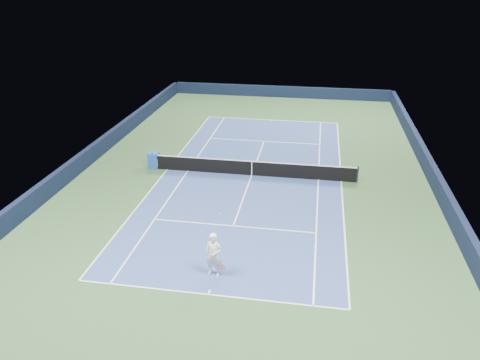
# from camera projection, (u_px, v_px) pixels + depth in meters

# --- Properties ---
(ground) EXTENTS (40.00, 40.00, 0.00)m
(ground) POSITION_uv_depth(u_px,v_px,m) (252.00, 175.00, 29.15)
(ground) COLOR #2B4C29
(ground) RESTS_ON ground
(wall_far) EXTENTS (22.00, 0.35, 1.10)m
(wall_far) POSITION_uv_depth(u_px,v_px,m) (280.00, 92.00, 46.73)
(wall_far) COLOR black
(wall_far) RESTS_ON ground
(wall_right) EXTENTS (0.35, 40.00, 1.10)m
(wall_right) POSITION_uv_depth(u_px,v_px,m) (435.00, 179.00, 27.27)
(wall_right) COLOR #111833
(wall_right) RESTS_ON ground
(wall_left) EXTENTS (0.35, 40.00, 1.10)m
(wall_left) POSITION_uv_depth(u_px,v_px,m) (88.00, 157.00, 30.57)
(wall_left) COLOR black
(wall_left) RESTS_ON ground
(court_surface) EXTENTS (10.97, 23.77, 0.01)m
(court_surface) POSITION_uv_depth(u_px,v_px,m) (252.00, 175.00, 29.15)
(court_surface) COLOR navy
(court_surface) RESTS_ON ground
(baseline_far) EXTENTS (10.97, 0.08, 0.00)m
(baseline_far) POSITION_uv_depth(u_px,v_px,m) (272.00, 120.00, 39.82)
(baseline_far) COLOR white
(baseline_far) RESTS_ON ground
(baseline_near) EXTENTS (10.97, 0.08, 0.00)m
(baseline_near) POSITION_uv_depth(u_px,v_px,m) (208.00, 294.00, 18.47)
(baseline_near) COLOR white
(baseline_near) RESTS_ON ground
(sideline_doubles_right) EXTENTS (0.08, 23.77, 0.00)m
(sideline_doubles_right) POSITION_uv_depth(u_px,v_px,m) (341.00, 181.00, 28.31)
(sideline_doubles_right) COLOR white
(sideline_doubles_right) RESTS_ON ground
(sideline_doubles_left) EXTENTS (0.08, 23.77, 0.00)m
(sideline_doubles_left) POSITION_uv_depth(u_px,v_px,m) (167.00, 169.00, 29.98)
(sideline_doubles_left) COLOR white
(sideline_doubles_left) RESTS_ON ground
(sideline_singles_right) EXTENTS (0.08, 23.77, 0.00)m
(sideline_singles_right) POSITION_uv_depth(u_px,v_px,m) (318.00, 180.00, 28.52)
(sideline_singles_right) COLOR white
(sideline_singles_right) RESTS_ON ground
(sideline_singles_left) EXTENTS (0.08, 23.77, 0.00)m
(sideline_singles_left) POSITION_uv_depth(u_px,v_px,m) (188.00, 171.00, 29.77)
(sideline_singles_left) COLOR white
(sideline_singles_left) RESTS_ON ground
(service_line_far) EXTENTS (8.23, 0.08, 0.00)m
(service_line_far) POSITION_uv_depth(u_px,v_px,m) (264.00, 141.00, 34.89)
(service_line_far) COLOR white
(service_line_far) RESTS_ON ground
(service_line_near) EXTENTS (8.23, 0.08, 0.00)m
(service_line_near) POSITION_uv_depth(u_px,v_px,m) (233.00, 226.00, 23.39)
(service_line_near) COLOR white
(service_line_near) RESTS_ON ground
(center_service_line) EXTENTS (0.08, 12.80, 0.00)m
(center_service_line) POSITION_uv_depth(u_px,v_px,m) (252.00, 175.00, 29.14)
(center_service_line) COLOR white
(center_service_line) RESTS_ON ground
(center_mark_far) EXTENTS (0.08, 0.30, 0.00)m
(center_mark_far) POSITION_uv_depth(u_px,v_px,m) (272.00, 120.00, 39.69)
(center_mark_far) COLOR white
(center_mark_far) RESTS_ON ground
(center_mark_near) EXTENTS (0.08, 0.30, 0.00)m
(center_mark_near) POSITION_uv_depth(u_px,v_px,m) (209.00, 292.00, 18.60)
(center_mark_near) COLOR white
(center_mark_near) RESTS_ON ground
(tennis_net) EXTENTS (12.90, 0.10, 1.07)m
(tennis_net) POSITION_uv_depth(u_px,v_px,m) (252.00, 168.00, 28.94)
(tennis_net) COLOR black
(tennis_net) RESTS_ON ground
(sponsor_cube) EXTENTS (0.64, 0.58, 1.03)m
(sponsor_cube) POSITION_uv_depth(u_px,v_px,m) (154.00, 160.00, 30.04)
(sponsor_cube) COLOR #1B4CA6
(sponsor_cube) RESTS_ON ground
(tennis_player) EXTENTS (0.87, 1.29, 2.42)m
(tennis_player) POSITION_uv_depth(u_px,v_px,m) (214.00, 255.00, 19.29)
(tennis_player) COLOR white
(tennis_player) RESTS_ON ground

